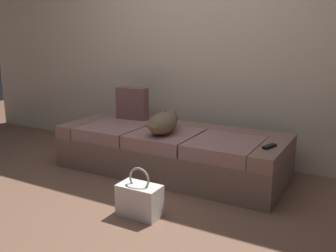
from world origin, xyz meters
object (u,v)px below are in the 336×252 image
Objects in this scene: dog_tan at (164,122)px; throw_pillow at (132,103)px; couch at (171,151)px; handbag at (140,200)px; tv_remote at (269,146)px.

dog_tan is 0.69m from throw_pillow.
couch is 0.33m from dog_tan.
throw_pillow is at bearing 159.14° from couch.
throw_pillow reaches higher than handbag.
tv_remote is 0.40× the size of handbag.
couch is 0.96m from handbag.
throw_pillow reaches higher than couch.
dog_tan is at bearing 107.38° from handbag.
throw_pillow is (-0.60, 0.23, 0.38)m from couch.
handbag is (-0.73, -0.81, -0.31)m from tv_remote.
handbag is at bearing -72.62° from dog_tan.
dog_tan is 1.49× the size of handbag.
tv_remote is (0.98, -0.12, 0.22)m from couch.
tv_remote is 1.63m from throw_pillow.
dog_tan is (-0.00, -0.11, 0.31)m from couch.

